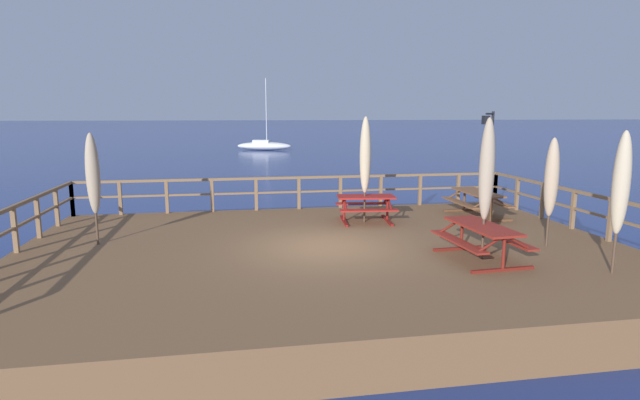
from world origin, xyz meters
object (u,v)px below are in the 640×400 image
picnic_table_mid_left (482,234)px  lamp_post_hooked (489,144)px  picnic_table_back_right (366,203)px  picnic_table_mid_centre (477,198)px  patio_umbrella_tall_mid_left (621,184)px  patio_umbrella_short_mid (552,178)px  patio_umbrella_tall_front (365,156)px  patio_umbrella_tall_back_right (93,174)px  sailboat_distant (264,145)px  patio_umbrella_short_front (487,170)px

picnic_table_mid_left → lamp_post_hooked: 6.80m
picnic_table_back_right → picnic_table_mid_centre: 3.58m
patio_umbrella_tall_mid_left → patio_umbrella_short_mid: bearing=91.1°
patio_umbrella_tall_front → lamp_post_hooked: 4.99m
picnic_table_mid_left → patio_umbrella_tall_front: 4.60m
patio_umbrella_tall_mid_left → patio_umbrella_tall_back_right: bearing=159.0°
sailboat_distant → patio_umbrella_short_mid: bearing=-85.0°
patio_umbrella_tall_front → sailboat_distant: bearing=90.5°
patio_umbrella_short_mid → patio_umbrella_tall_back_right: bearing=169.2°
picnic_table_mid_centre → patio_umbrella_short_mid: patio_umbrella_short_mid is taller
patio_umbrella_short_front → patio_umbrella_tall_mid_left: size_ratio=1.08×
patio_umbrella_tall_front → patio_umbrella_tall_mid_left: size_ratio=1.08×
patio_umbrella_tall_back_right → picnic_table_back_right: bearing=11.2°
picnic_table_mid_left → patio_umbrella_tall_back_right: (-8.51, 2.78, 1.15)m
picnic_table_back_right → patio_umbrella_tall_mid_left: 6.67m
patio_umbrella_tall_front → patio_umbrella_short_mid: size_ratio=1.18×
picnic_table_mid_left → patio_umbrella_short_front: patio_umbrella_short_front is taller
picnic_table_mid_centre → sailboat_distant: bearing=95.5°
patio_umbrella_tall_back_right → patio_umbrella_tall_mid_left: bearing=-21.0°
patio_umbrella_tall_back_right → patio_umbrella_short_mid: bearing=-10.8°
picnic_table_mid_centre → lamp_post_hooked: bearing=53.5°
picnic_table_back_right → lamp_post_hooked: lamp_post_hooked is taller
picnic_table_mid_centre → patio_umbrella_short_mid: 3.76m
patio_umbrella_tall_front → patio_umbrella_short_front: bearing=-68.7°
patio_umbrella_tall_front → patio_umbrella_tall_mid_left: (3.63, -5.44, -0.15)m
patio_umbrella_short_mid → lamp_post_hooked: (1.10, 5.03, 0.47)m
patio_umbrella_short_mid → sailboat_distant: size_ratio=0.33×
picnic_table_mid_centre → patio_umbrella_short_mid: size_ratio=0.80×
patio_umbrella_tall_mid_left → lamp_post_hooked: lamp_post_hooked is taller
lamp_post_hooked → picnic_table_mid_centre: bearing=-126.5°
patio_umbrella_short_front → sailboat_distant: size_ratio=0.40×
picnic_table_mid_left → patio_umbrella_short_mid: patio_umbrella_short_mid is taller
picnic_table_mid_left → patio_umbrella_short_mid: (2.09, 0.76, 1.08)m
patio_umbrella_tall_mid_left → picnic_table_back_right: bearing=123.1°
picnic_table_back_right → patio_umbrella_short_front: bearing=-69.7°
patio_umbrella_tall_front → patio_umbrella_short_mid: (3.59, -3.36, -0.30)m
picnic_table_mid_left → picnic_table_mid_centre: bearing=63.9°
patio_umbrella_tall_back_right → lamp_post_hooked: bearing=14.4°
patio_umbrella_tall_front → picnic_table_mid_left: bearing=-70.0°
patio_umbrella_short_front → lamp_post_hooked: size_ratio=0.95×
patio_umbrella_short_front → patio_umbrella_short_mid: patio_umbrella_short_front is taller
picnic_table_mid_centre → patio_umbrella_short_front: 4.95m
lamp_post_hooked → sailboat_distant: 40.20m
patio_umbrella_tall_mid_left → lamp_post_hooked: size_ratio=0.88×
patio_umbrella_short_front → patio_umbrella_short_mid: bearing=18.8°
patio_umbrella_short_front → patio_umbrella_tall_back_right: 9.00m
picnic_table_back_right → sailboat_distant: size_ratio=0.23×
patio_umbrella_tall_mid_left → patio_umbrella_tall_front: bearing=123.8°
patio_umbrella_tall_front → patio_umbrella_tall_back_right: 7.14m
picnic_table_back_right → patio_umbrella_tall_front: size_ratio=0.58×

